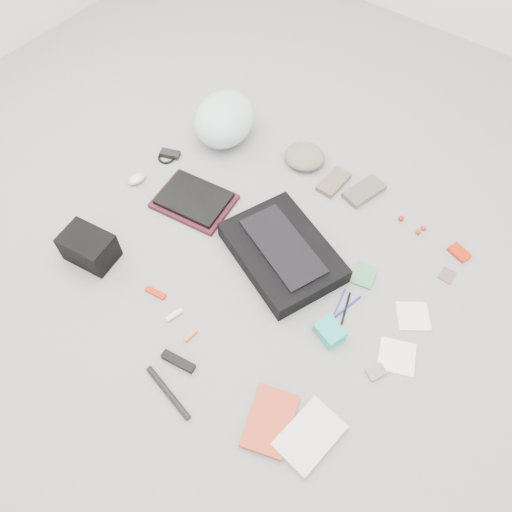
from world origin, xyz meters
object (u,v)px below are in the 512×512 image
Objects in this scene: bike_helmet at (224,119)px; book_red at (270,421)px; accordion_wallet at (330,332)px; messenger_bag at (282,252)px; laptop at (194,198)px; camera_bag at (89,247)px.

book_red is (1.01, -1.01, -0.10)m from bike_helmet.
accordion_wallet is (1.00, -0.60, -0.08)m from bike_helmet.
book_red is 0.40m from accordion_wallet.
bike_helmet reaches higher than book_red.
laptop is (-0.49, 0.00, -0.01)m from messenger_bag.
laptop is 0.85m from accordion_wallet.
messenger_bag is 0.78m from bike_helmet.
accordion_wallet is (0.84, -0.18, -0.01)m from laptop.
messenger_bag is at bearing 171.24° from accordion_wallet.
messenger_bag reaches higher than accordion_wallet.
messenger_bag is 0.68m from book_red.
bike_helmet reaches higher than camera_bag.
laptop is at bearing -89.14° from bike_helmet.
camera_bag is at bearing -121.57° from messenger_bag.
bike_helmet is 0.90m from camera_bag.
camera_bag is (-0.64, -0.47, 0.03)m from messenger_bag.
book_red is at bearing -42.46° from laptop.
camera_bag is at bearing -115.56° from laptop.
messenger_bag is 2.37× the size of camera_bag.
book_red is (0.36, -0.58, -0.03)m from messenger_bag.
bike_helmet is at bearing 167.17° from accordion_wallet.
laptop is at bearing -173.82° from accordion_wallet.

